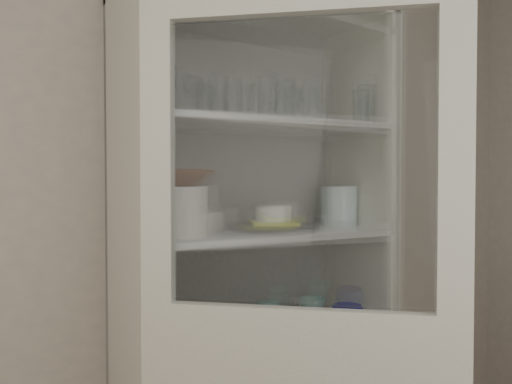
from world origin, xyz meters
TOP-DOWN VIEW (x-y plane):
  - wall_back at (0.00, 1.50)m, footprint 3.60×0.02m
  - pantry_cabinet at (0.20, 1.34)m, footprint 1.00×0.45m
  - tumbler_0 at (-0.21, 1.11)m, footprint 0.10×0.10m
  - tumbler_1 at (-0.21, 1.11)m, footprint 0.08×0.08m
  - tumbler_2 at (0.23, 1.13)m, footprint 0.07×0.07m
  - tumbler_3 at (0.18, 1.16)m, footprint 0.08×0.08m
  - tumbler_4 at (0.25, 1.14)m, footprint 0.09×0.09m
  - tumbler_5 at (0.37, 1.15)m, footprint 0.09×0.09m
  - tumbler_6 at (0.61, 1.14)m, footprint 0.09×0.09m
  - tumbler_7 at (-0.21, 1.25)m, footprint 0.10×0.10m
  - tumbler_8 at (-0.00, 1.29)m, footprint 0.08×0.08m
  - tumbler_9 at (0.05, 1.27)m, footprint 0.09×0.09m
  - tumbler_10 at (0.09, 1.25)m, footprint 0.08×0.08m
  - tumbler_11 at (0.20, 1.28)m, footprint 0.09×0.09m
  - goblet_0 at (-0.02, 1.35)m, footprint 0.08×0.08m
  - goblet_1 at (0.01, 1.37)m, footprint 0.07×0.07m
  - goblet_2 at (0.49, 1.35)m, footprint 0.08×0.08m
  - goblet_3 at (0.45, 1.39)m, footprint 0.08×0.08m
  - plate_stack_front at (-0.14, 1.24)m, footprint 0.23×0.23m
  - plate_stack_back at (0.01, 1.41)m, footprint 0.23×0.23m
  - cream_bowl at (-0.14, 1.24)m, footprint 0.25×0.25m
  - terracotta_bowl at (-0.14, 1.24)m, footprint 0.29×0.29m
  - glass_platter at (0.27, 1.27)m, footprint 0.38×0.38m
  - yellow_trivet at (0.27, 1.27)m, footprint 0.22×0.22m
  - white_ramekin at (0.27, 1.27)m, footprint 0.17×0.17m
  - grey_bowl_stack at (0.61, 1.30)m, footprint 0.15×0.15m
  - mug_blue at (0.56, 1.18)m, footprint 0.16×0.16m
  - mug_teal at (0.49, 1.33)m, footprint 0.15×0.15m
  - mug_white at (0.30, 1.14)m, footprint 0.14×0.14m
  - teal_jar at (0.28, 1.32)m, footprint 0.09×0.09m
  - measuring_cups at (-0.11, 1.20)m, footprint 0.10×0.10m
  - white_canister at (-0.21, 1.32)m, footprint 0.12×0.12m
  - tumbler_12 at (0.59, 1.14)m, footprint 0.06×0.06m

SIDE VIEW (x-z plane):
  - measuring_cups at x=-0.11m, z-range 0.86..0.90m
  - mug_blue at x=0.56m, z-range 0.86..0.96m
  - mug_white at x=0.30m, z-range 0.86..0.96m
  - mug_teal at x=0.49m, z-range 0.86..0.97m
  - teal_jar at x=0.28m, z-range 0.86..0.97m
  - white_canister at x=-0.21m, z-range 0.86..0.98m
  - pantry_cabinet at x=0.20m, z-range -0.11..1.99m
  - glass_platter at x=0.27m, z-range 1.26..1.28m
  - yellow_trivet at x=0.27m, z-range 1.28..1.29m
  - plate_stack_back at x=0.01m, z-range 1.26..1.33m
  - wall_back at x=0.00m, z-range 0.00..2.60m
  - plate_stack_front at x=-0.14m, z-range 1.26..1.36m
  - white_ramekin at x=0.27m, z-range 1.29..1.35m
  - grey_bowl_stack at x=0.61m, z-range 1.26..1.42m
  - cream_bowl at x=-0.14m, z-range 1.36..1.43m
  - terracotta_bowl at x=-0.14m, z-range 1.43..1.49m
  - tumbler_2 at x=0.23m, z-range 1.66..1.79m
  - tumbler_8 at x=0.00m, z-range 1.66..1.79m
  - tumbler_12 at x=0.59m, z-range 1.66..1.79m
  - tumbler_1 at x=-0.21m, z-range 1.66..1.80m
  - tumbler_11 at x=0.20m, z-range 1.66..1.80m
  - tumbler_4 at x=0.25m, z-range 1.66..1.80m
  - tumbler_0 at x=-0.21m, z-range 1.66..1.81m
  - tumbler_3 at x=0.18m, z-range 1.66..1.81m
  - tumbler_7 at x=-0.21m, z-range 1.66..1.81m
  - tumbler_6 at x=0.61m, z-range 1.66..1.81m
  - tumbler_10 at x=0.09m, z-range 1.66..1.81m
  - tumbler_9 at x=0.05m, z-range 1.66..1.81m
  - goblet_1 at x=0.01m, z-range 1.66..1.82m
  - tumbler_5 at x=0.37m, z-range 1.66..1.82m
  - goblet_0 at x=-0.02m, z-range 1.66..1.84m
  - goblet_3 at x=0.45m, z-range 1.66..1.85m
  - goblet_2 at x=0.49m, z-range 1.66..1.85m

